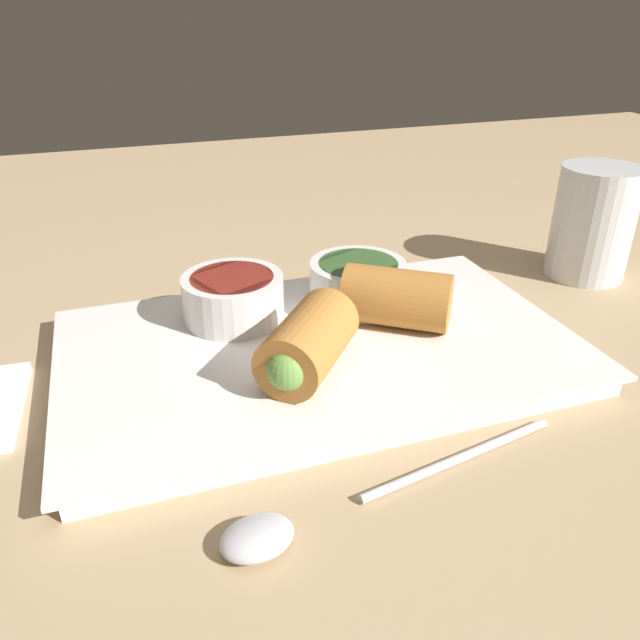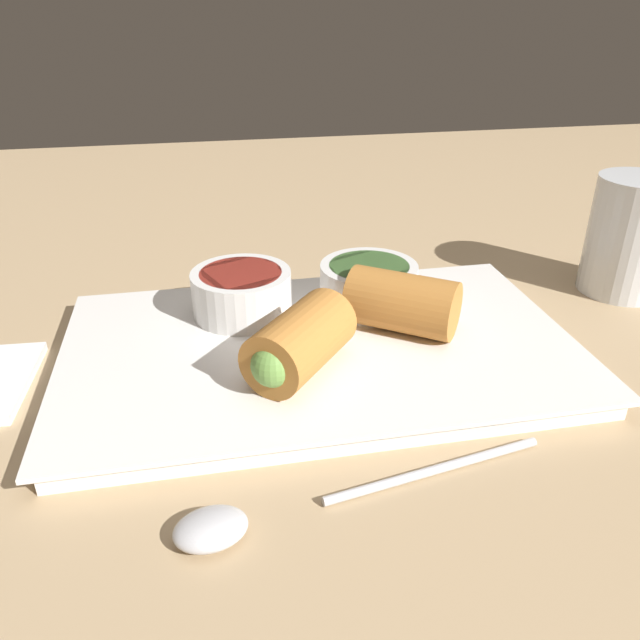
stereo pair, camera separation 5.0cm
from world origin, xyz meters
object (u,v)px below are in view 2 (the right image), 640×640
spoon (265,515)px  drinking_glass (631,236)px  dipping_bowl_near (242,291)px  serving_plate (320,351)px  dipping_bowl_far (368,284)px

spoon → drinking_glass: 38.74cm
dipping_bowl_near → drinking_glass: size_ratio=0.75×
dipping_bowl_near → drinking_glass: drinking_glass is taller
drinking_glass → dipping_bowl_near: bearing=-178.0°
serving_plate → drinking_glass: 28.19cm
serving_plate → spoon: 15.12cm
dipping_bowl_near → spoon: dipping_bowl_near is taller
spoon → drinking_glass: (32.60, 20.47, 4.31)cm
dipping_bowl_far → serving_plate: bearing=-134.1°
dipping_bowl_far → spoon: 21.56cm
serving_plate → spoon: serving_plate is taller
serving_plate → dipping_bowl_near: bearing=132.2°
dipping_bowl_far → drinking_glass: (22.54, 1.61, 1.56)cm
serving_plate → dipping_bowl_far: bearing=45.9°
drinking_glass → spoon: bearing=-147.9°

